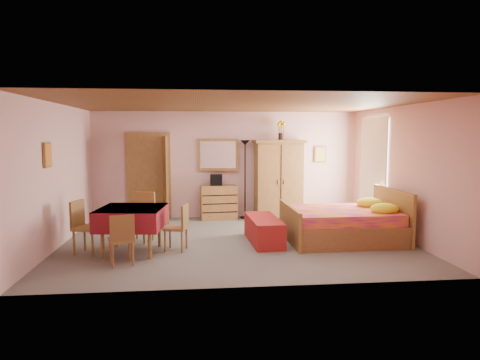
{
  "coord_description": "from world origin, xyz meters",
  "views": [
    {
      "loc": [
        -0.75,
        -8.01,
        2.03
      ],
      "look_at": [
        0.1,
        0.3,
        1.15
      ],
      "focal_mm": 32.0,
      "sensor_mm": 36.0,
      "label": 1
    }
  ],
  "objects": [
    {
      "name": "bench",
      "position": [
        0.51,
        -0.14,
        0.24
      ],
      "size": [
        0.59,
        1.43,
        0.47
      ],
      "primitive_type": "cube",
      "rotation": [
        0.0,
        0.0,
        0.05
      ],
      "color": "maroon",
      "rests_on": "floor"
    },
    {
      "name": "chair_south",
      "position": [
        -1.94,
        -1.3,
        0.41
      ],
      "size": [
        0.46,
        0.46,
        0.82
      ],
      "primitive_type": "cube",
      "rotation": [
        0.0,
        0.0,
        0.3
      ],
      "color": "#986433",
      "rests_on": "floor"
    },
    {
      "name": "window",
      "position": [
        3.21,
        1.2,
        1.45
      ],
      "size": [
        0.08,
        1.4,
        1.95
      ],
      "primitive_type": "cube",
      "color": "white",
      "rests_on": "wall_right"
    },
    {
      "name": "wall_left",
      "position": [
        -3.25,
        0.0,
        1.3
      ],
      "size": [
        0.1,
        5.0,
        2.6
      ],
      "primitive_type": "cube",
      "color": "#D9A29D",
      "rests_on": "floor"
    },
    {
      "name": "ceiling",
      "position": [
        0.0,
        0.0,
        2.6
      ],
      "size": [
        6.5,
        6.5,
        0.0
      ],
      "primitive_type": "plane",
      "rotation": [
        3.14,
        0.0,
        0.0
      ],
      "color": "brown",
      "rests_on": "wall_back"
    },
    {
      "name": "wall_right",
      "position": [
        3.25,
        0.0,
        1.3
      ],
      "size": [
        0.1,
        5.0,
        2.6
      ],
      "primitive_type": "cube",
      "color": "#D9A29D",
      "rests_on": "floor"
    },
    {
      "name": "wardrobe",
      "position": [
        1.23,
        2.17,
        0.96
      ],
      "size": [
        1.24,
        0.68,
        1.91
      ],
      "primitive_type": "cube",
      "rotation": [
        0.0,
        0.0,
        0.04
      ],
      "color": "olive",
      "rests_on": "floor"
    },
    {
      "name": "doorway",
      "position": [
        -1.9,
        2.47,
        1.02
      ],
      "size": [
        1.06,
        0.12,
        2.15
      ],
      "primitive_type": "cube",
      "color": "#9E6B35",
      "rests_on": "floor"
    },
    {
      "name": "picture_back",
      "position": [
        2.35,
        2.47,
        1.55
      ],
      "size": [
        0.3,
        0.04,
        0.4
      ],
      "primitive_type": "cube",
      "color": "#D8BF59",
      "rests_on": "wall_back"
    },
    {
      "name": "chair_north",
      "position": [
        -1.83,
        0.16,
        0.47
      ],
      "size": [
        0.55,
        0.55,
        0.94
      ],
      "primitive_type": "cube",
      "rotation": [
        0.0,
        0.0,
        2.76
      ],
      "color": "olive",
      "rests_on": "floor"
    },
    {
      "name": "wall_back",
      "position": [
        0.0,
        2.5,
        1.3
      ],
      "size": [
        6.5,
        0.1,
        2.6
      ],
      "primitive_type": "cube",
      "color": "#D9A29D",
      "rests_on": "floor"
    },
    {
      "name": "picture_left",
      "position": [
        -3.22,
        -0.6,
        1.7
      ],
      "size": [
        0.04,
        0.32,
        0.42
      ],
      "primitive_type": "cube",
      "color": "orange",
      "rests_on": "wall_left"
    },
    {
      "name": "sunflower_vase",
      "position": [
        1.3,
        2.26,
        2.14
      ],
      "size": [
        0.2,
        0.2,
        0.46
      ],
      "primitive_type": "cube",
      "rotation": [
        0.0,
        0.0,
        -0.07
      ],
      "color": "yellow",
      "rests_on": "wardrobe"
    },
    {
      "name": "chair_east",
      "position": [
        -1.12,
        -0.54,
        0.41
      ],
      "size": [
        0.45,
        0.45,
        0.82
      ],
      "primitive_type": "cube",
      "rotation": [
        0.0,
        0.0,
        1.33
      ],
      "color": "#9C6534",
      "rests_on": "floor"
    },
    {
      "name": "chair_west",
      "position": [
        -2.61,
        -0.59,
        0.46
      ],
      "size": [
        0.52,
        0.52,
        0.92
      ],
      "primitive_type": "cube",
      "rotation": [
        0.0,
        0.0,
        -1.85
      ],
      "color": "olive",
      "rests_on": "floor"
    },
    {
      "name": "floor_lamp",
      "position": [
        0.43,
        2.28,
        0.95
      ],
      "size": [
        0.26,
        0.26,
        1.91
      ],
      "primitive_type": "cube",
      "rotation": [
        0.0,
        0.0,
        -0.06
      ],
      "color": "black",
      "rests_on": "floor"
    },
    {
      "name": "bed",
      "position": [
        2.03,
        -0.14,
        0.5
      ],
      "size": [
        2.15,
        1.69,
        0.99
      ],
      "primitive_type": "cube",
      "rotation": [
        0.0,
        0.0,
        0.0
      ],
      "color": "#B8127C",
      "rests_on": "floor"
    },
    {
      "name": "stereo",
      "position": [
        -0.28,
        2.24,
        0.96
      ],
      "size": [
        0.3,
        0.23,
        0.27
      ],
      "primitive_type": "cube",
      "rotation": [
        0.0,
        0.0,
        -0.04
      ],
      "color": "black",
      "rests_on": "chest_of_drawers"
    },
    {
      "name": "dining_table",
      "position": [
        -1.87,
        -0.6,
        0.39
      ],
      "size": [
        1.2,
        1.2,
        0.79
      ],
      "primitive_type": "cube",
      "rotation": [
        0.0,
        0.0,
        -0.12
      ],
      "color": "maroon",
      "rests_on": "floor"
    },
    {
      "name": "wall_front",
      "position": [
        0.0,
        -2.5,
        1.3
      ],
      "size": [
        6.5,
        0.1,
        2.6
      ],
      "primitive_type": "cube",
      "color": "#D9A29D",
      "rests_on": "floor"
    },
    {
      "name": "chest_of_drawers",
      "position": [
        -0.22,
        2.23,
        0.41
      ],
      "size": [
        0.9,
        0.51,
        0.82
      ],
      "primitive_type": "cube",
      "rotation": [
        0.0,
        0.0,
        0.08
      ],
      "color": "#AC733A",
      "rests_on": "floor"
    },
    {
      "name": "floor",
      "position": [
        0.0,
        0.0,
        0.0
      ],
      "size": [
        6.5,
        6.5,
        0.0
      ],
      "primitive_type": "plane",
      "color": "slate",
      "rests_on": "ground"
    },
    {
      "name": "wall_mirror",
      "position": [
        -0.22,
        2.44,
        1.55
      ],
      "size": [
        1.0,
        0.13,
        0.79
      ],
      "primitive_type": "cube",
      "rotation": [
        0.0,
        0.0,
        -0.08
      ],
      "color": "white",
      "rests_on": "wall_back"
    }
  ]
}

